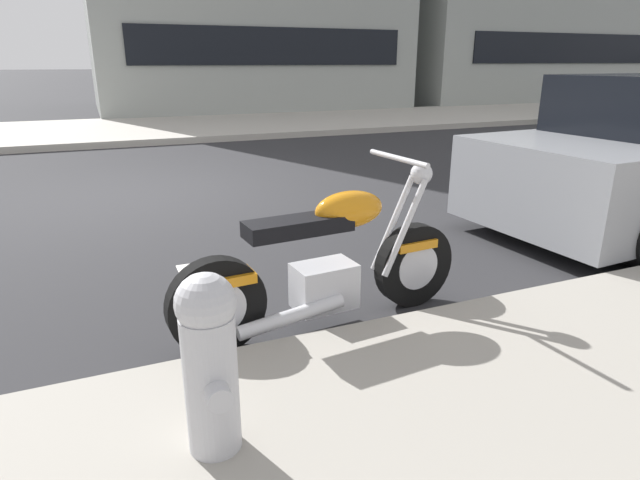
% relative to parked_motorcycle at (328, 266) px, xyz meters
% --- Properties ---
extents(ground_plane, '(260.00, 260.00, 0.00)m').
position_rel_parked_motorcycle_xyz_m(ground_plane, '(-0.72, 4.27, -0.42)').
color(ground_plane, '#28282B').
extents(sidewalk_far_curb, '(120.00, 5.00, 0.14)m').
position_rel_parked_motorcycle_xyz_m(sidewalk_far_curb, '(11.28, 11.23, -0.35)').
color(sidewalk_far_curb, '#ADA89E').
rests_on(sidewalk_far_curb, ground).
extents(parking_stall_stripe, '(0.12, 2.20, 0.01)m').
position_rel_parked_motorcycle_xyz_m(parking_stall_stripe, '(-0.72, 0.40, -0.41)').
color(parking_stall_stripe, silver).
rests_on(parking_stall_stripe, ground).
extents(parked_motorcycle, '(2.05, 0.62, 1.10)m').
position_rel_parked_motorcycle_xyz_m(parked_motorcycle, '(0.00, 0.00, 0.00)').
color(parked_motorcycle, black).
rests_on(parked_motorcycle, ground).
extents(fire_hydrant, '(0.24, 0.36, 0.78)m').
position_rel_parked_motorcycle_xyz_m(fire_hydrant, '(-0.98, -1.06, 0.14)').
color(fire_hydrant, '#B7B7BC').
rests_on(fire_hydrant, sidewalk_near_curb).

